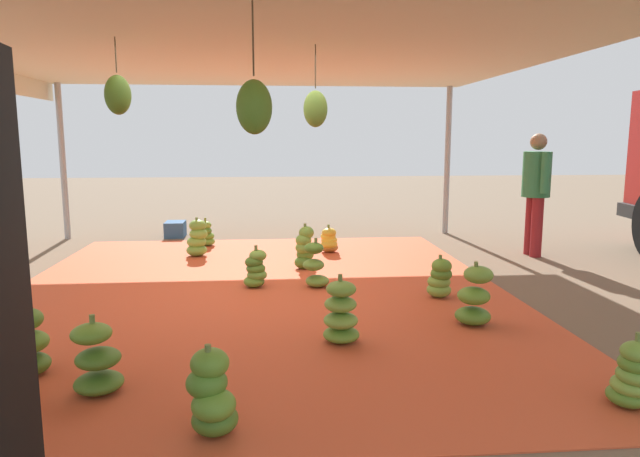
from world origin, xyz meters
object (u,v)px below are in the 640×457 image
banana_bunch_13 (329,241)px  banana_bunch_12 (315,267)px  banana_bunch_2 (256,270)px  banana_bunch_11 (97,361)px  banana_bunch_6 (475,298)px  banana_bunch_7 (28,345)px  banana_bunch_3 (440,279)px  banana_bunch_15 (3,374)px  banana_bunch_5 (634,376)px  banana_bunch_10 (304,249)px  banana_bunch_4 (206,234)px  banana_bunch_8 (197,239)px  banana_bunch_9 (341,314)px  crate_0 (175,229)px  worker_0 (536,185)px  banana_bunch_14 (212,395)px

banana_bunch_13 → banana_bunch_12: bearing=-10.5°
banana_bunch_2 → banana_bunch_11: bearing=-20.2°
banana_bunch_6 → banana_bunch_7: size_ratio=1.11×
banana_bunch_3 → banana_bunch_12: (-0.55, -1.29, 0.04)m
banana_bunch_6 → banana_bunch_15: banana_bunch_6 is taller
banana_bunch_6 → banana_bunch_5: bearing=13.8°
banana_bunch_10 → banana_bunch_12: 0.95m
banana_bunch_4 → banana_bunch_10: banana_bunch_10 is taller
banana_bunch_3 → banana_bunch_5: bearing=10.0°
banana_bunch_13 → banana_bunch_15: size_ratio=0.75×
banana_bunch_5 → banana_bunch_8: 6.00m
banana_bunch_10 → banana_bunch_2: bearing=-34.7°
banana_bunch_6 → banana_bunch_8: banana_bunch_6 is taller
banana_bunch_4 → banana_bunch_15: banana_bunch_15 is taller
banana_bunch_5 → banana_bunch_2: bearing=-142.9°
banana_bunch_4 → banana_bunch_10: (1.74, 1.45, 0.07)m
banana_bunch_3 → banana_bunch_2: bearing=-107.4°
banana_bunch_3 → banana_bunch_9: 1.76m
banana_bunch_3 → banana_bunch_5: size_ratio=0.95×
banana_bunch_6 → banana_bunch_11: 3.20m
banana_bunch_3 → banana_bunch_5: 2.61m
banana_bunch_11 → banana_bunch_6: bearing=111.0°
banana_bunch_7 → crate_0: bearing=179.1°
banana_bunch_7 → banana_bunch_13: (-4.24, 2.60, -0.04)m
banana_bunch_10 → banana_bunch_11: bearing=-24.2°
banana_bunch_5 → crate_0: bearing=-150.2°
banana_bunch_12 → worker_0: 3.73m
banana_bunch_2 → banana_bunch_11: size_ratio=0.91×
banana_bunch_10 → banana_bunch_13: banana_bunch_10 is taller
banana_bunch_12 → banana_bunch_14: bearing=-14.7°
banana_bunch_9 → banana_bunch_11: bearing=-65.3°
banana_bunch_4 → banana_bunch_12: (2.68, 1.51, 0.05)m
banana_bunch_13 → worker_0: 3.09m
banana_bunch_14 → banana_bunch_15: (-0.41, -1.31, 0.01)m
banana_bunch_6 → banana_bunch_12: (-1.46, -1.33, -0.01)m
banana_bunch_2 → worker_0: size_ratio=0.27×
banana_bunch_2 → banana_bunch_12: size_ratio=0.84×
banana_bunch_4 → banana_bunch_11: size_ratio=0.85×
banana_bunch_15 → banana_bunch_4: bearing=173.3°
banana_bunch_15 → worker_0: 7.04m
banana_bunch_3 → banana_bunch_12: banana_bunch_12 is taller
banana_bunch_4 → banana_bunch_14: size_ratio=0.84×
banana_bunch_5 → banana_bunch_13: (-5.11, -1.37, -0.03)m
banana_bunch_15 → banana_bunch_7: bearing=-171.7°
banana_bunch_13 → banana_bunch_4: bearing=-110.5°
banana_bunch_7 → banana_bunch_8: (-4.15, 0.69, 0.03)m
banana_bunch_9 → crate_0: banana_bunch_9 is taller
banana_bunch_4 → banana_bunch_9: (4.50, 1.58, 0.05)m
banana_bunch_10 → banana_bunch_15: size_ratio=1.05×
banana_bunch_6 → banana_bunch_15: size_ratio=1.03×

